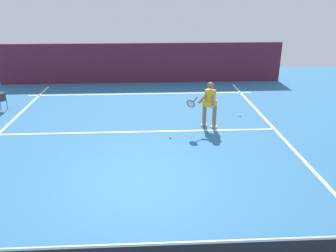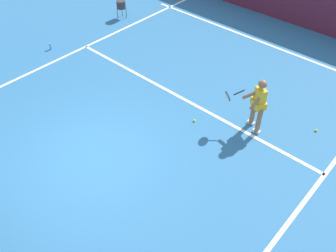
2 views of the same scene
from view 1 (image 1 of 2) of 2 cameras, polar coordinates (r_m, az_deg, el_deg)
The scene contains 9 objects.
ground_plane at distance 8.28m, azimuth -5.44°, elevation -9.60°, with size 26.92×26.92×0.00m, color teal.
court_back_wall at distance 17.48m, azimuth -4.40°, elevation 10.35°, with size 14.00×0.24×1.95m, color #561E33.
baseline_marking at distance 15.56m, azimuth -4.44°, elevation 5.32°, with size 10.00×0.10×0.01m, color white.
service_line_marking at distance 11.26m, azimuth -4.86°, elevation -0.94°, with size 9.00×0.10×0.01m, color white.
sideline_left_marking at distance 9.24m, azimuth 23.99°, elevation -8.03°, with size 0.10×18.71×0.01m, color white.
tennis_player at distance 11.40m, azimuth 6.83°, elevation 3.75°, with size 1.08×0.77×1.55m.
tennis_ball_near at distance 12.89m, azimuth 11.82°, elevation 1.69°, with size 0.07×0.07×0.07m, color #D1E533.
tennis_ball_mid at distance 10.73m, azimuth 0.37°, elevation -1.85°, with size 0.07×0.07×0.07m, color #D1E533.
ball_hopper at distance 14.58m, azimuth -25.92°, elevation 4.36°, with size 0.36×0.36×0.74m.
Camera 1 is at (-0.39, 7.12, 4.21)m, focal length 36.88 mm.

